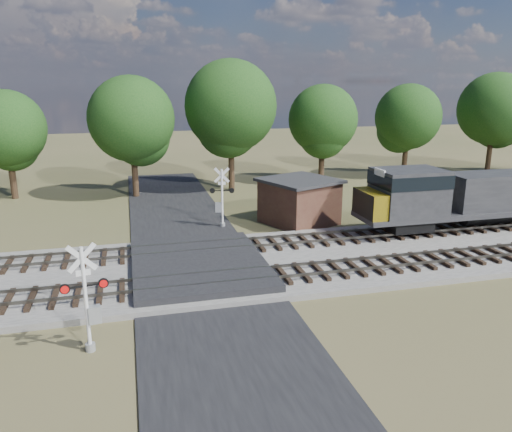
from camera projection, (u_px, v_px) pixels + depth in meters
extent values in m
plane|color=#484D29|center=(200.00, 274.00, 26.53)|extent=(160.00, 160.00, 0.00)
cube|color=gray|center=(368.00, 253.00, 29.36)|extent=(140.00, 10.00, 0.30)
cube|color=black|center=(200.00, 274.00, 26.52)|extent=(7.00, 60.00, 0.08)
cube|color=#262628|center=(199.00, 266.00, 26.92)|extent=(7.00, 9.00, 0.62)
cube|color=black|center=(245.00, 278.00, 25.04)|extent=(44.00, 2.60, 0.18)
cube|color=#504D45|center=(396.00, 266.00, 26.24)|extent=(140.00, 0.08, 0.15)
cube|color=#504D45|center=(383.00, 257.00, 27.58)|extent=(140.00, 0.08, 0.15)
cube|color=black|center=(226.00, 247.00, 29.72)|extent=(44.00, 2.60, 0.18)
cube|color=#504D45|center=(355.00, 238.00, 30.92)|extent=(140.00, 0.08, 0.15)
cube|color=#504D45|center=(345.00, 231.00, 32.26)|extent=(140.00, 0.08, 0.15)
cylinder|color=silver|center=(86.00, 300.00, 18.46)|extent=(0.15, 0.15, 4.18)
cylinder|color=#95999B|center=(90.00, 347.00, 18.96)|extent=(0.38, 0.38, 0.31)
cube|color=silver|center=(82.00, 258.00, 18.02)|extent=(1.08, 0.23, 1.09)
cube|color=silver|center=(82.00, 258.00, 18.02)|extent=(1.08, 0.23, 1.09)
cube|color=silver|center=(83.00, 273.00, 18.17)|extent=(0.52, 0.12, 0.23)
cube|color=black|center=(85.00, 286.00, 18.31)|extent=(1.66, 0.36, 0.06)
cylinder|color=red|center=(65.00, 289.00, 18.04)|extent=(0.39, 0.17, 0.38)
cylinder|color=red|center=(104.00, 283.00, 18.58)|extent=(0.39, 0.17, 0.38)
cube|color=#95999B|center=(95.00, 315.00, 18.73)|extent=(0.52, 0.39, 0.68)
cylinder|color=silver|center=(222.00, 199.00, 34.58)|extent=(0.14, 0.14, 4.13)
cylinder|color=#95999B|center=(223.00, 225.00, 35.08)|extent=(0.37, 0.37, 0.31)
cube|color=silver|center=(222.00, 175.00, 34.15)|extent=(1.07, 0.26, 1.08)
cube|color=silver|center=(222.00, 175.00, 34.15)|extent=(1.07, 0.26, 1.08)
cube|color=silver|center=(222.00, 183.00, 34.29)|extent=(0.51, 0.14, 0.23)
cube|color=black|center=(222.00, 191.00, 34.43)|extent=(1.63, 0.40, 0.06)
cylinder|color=red|center=(232.00, 190.00, 34.46)|extent=(0.39, 0.18, 0.37)
cylinder|color=red|center=(212.00, 191.00, 34.40)|extent=(0.39, 0.18, 0.37)
cube|color=#95999B|center=(219.00, 207.00, 34.73)|extent=(0.52, 0.40, 0.67)
cube|color=#45251D|center=(299.00, 203.00, 35.79)|extent=(5.64, 5.64, 3.02)
cube|color=#2A292C|center=(300.00, 180.00, 35.37)|extent=(6.20, 6.20, 0.22)
cylinder|color=black|center=(12.00, 172.00, 43.11)|extent=(0.56, 0.56, 4.67)
sphere|color=#153A12|center=(6.00, 129.00, 42.13)|extent=(6.53, 6.53, 6.53)
cylinder|color=black|center=(135.00, 168.00, 43.64)|extent=(0.56, 0.56, 5.25)
sphere|color=#153A12|center=(131.00, 119.00, 42.54)|extent=(7.35, 7.35, 7.35)
cylinder|color=black|center=(231.00, 158.00, 46.42)|extent=(0.56, 0.56, 5.98)
sphere|color=#153A12|center=(231.00, 106.00, 45.17)|extent=(8.37, 8.37, 8.37)
cylinder|color=black|center=(322.00, 158.00, 50.10)|extent=(0.56, 0.56, 4.86)
sphere|color=#153A12|center=(323.00, 119.00, 49.09)|extent=(6.81, 6.81, 6.81)
cylinder|color=black|center=(405.00, 154.00, 53.19)|extent=(0.56, 0.56, 4.88)
sphere|color=#153A12|center=(408.00, 117.00, 52.18)|extent=(6.83, 6.83, 6.83)
cylinder|color=black|center=(490.00, 150.00, 54.09)|extent=(0.56, 0.56, 5.46)
sphere|color=#153A12|center=(495.00, 109.00, 52.95)|extent=(7.64, 7.64, 7.64)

